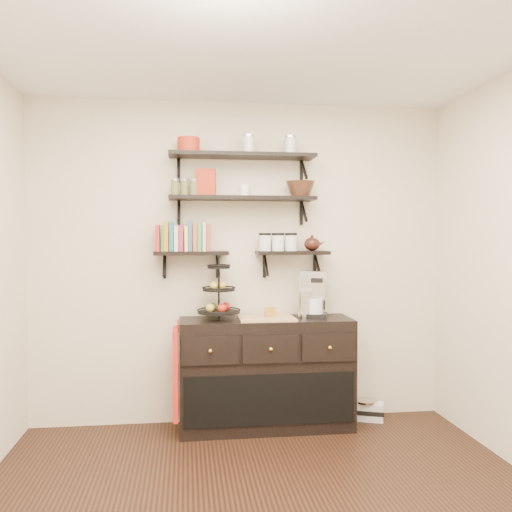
% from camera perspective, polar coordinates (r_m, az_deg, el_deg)
% --- Properties ---
extents(ceiling, '(3.50, 3.50, 0.02)m').
position_cam_1_polar(ceiling, '(3.08, 1.96, 23.59)').
color(ceiling, white).
rests_on(ceiling, back_wall).
extents(back_wall, '(3.50, 0.02, 2.70)m').
position_cam_1_polar(back_wall, '(4.61, -1.61, -0.68)').
color(back_wall, silver).
rests_on(back_wall, ground).
extents(shelf_top, '(1.20, 0.27, 0.23)m').
position_cam_1_polar(shelf_top, '(4.52, -1.45, 10.48)').
color(shelf_top, black).
rests_on(shelf_top, back_wall).
extents(shelf_mid, '(1.20, 0.27, 0.23)m').
position_cam_1_polar(shelf_mid, '(4.48, -1.44, 6.05)').
color(shelf_mid, black).
rests_on(shelf_mid, back_wall).
extents(shelf_low_left, '(0.60, 0.25, 0.23)m').
position_cam_1_polar(shelf_low_left, '(4.46, -6.83, 0.22)').
color(shelf_low_left, black).
rests_on(shelf_low_left, back_wall).
extents(shelf_low_right, '(0.60, 0.25, 0.23)m').
position_cam_1_polar(shelf_low_right, '(4.55, 3.81, 0.27)').
color(shelf_low_right, black).
rests_on(shelf_low_right, back_wall).
extents(cookbooks, '(0.43, 0.15, 0.26)m').
position_cam_1_polar(cookbooks, '(4.46, -7.51, 1.98)').
color(cookbooks, '#AF2629').
rests_on(cookbooks, shelf_low_left).
extents(glass_canisters, '(0.32, 0.10, 0.13)m').
position_cam_1_polar(glass_canisters, '(4.52, 2.33, 1.36)').
color(glass_canisters, silver).
rests_on(glass_canisters, shelf_low_right).
extents(sideboard, '(1.40, 0.50, 0.92)m').
position_cam_1_polar(sideboard, '(4.53, 1.06, -12.22)').
color(sideboard, black).
rests_on(sideboard, floor).
extents(fruit_stand, '(0.34, 0.34, 0.50)m').
position_cam_1_polar(fruit_stand, '(4.38, -3.90, -4.45)').
color(fruit_stand, black).
rests_on(fruit_stand, sideboard).
extents(candle, '(0.08, 0.08, 0.08)m').
position_cam_1_polar(candle, '(4.44, 1.48, -5.89)').
color(candle, olive).
rests_on(candle, sideboard).
extents(coffee_maker, '(0.26, 0.26, 0.39)m').
position_cam_1_polar(coffee_maker, '(4.52, 6.05, -4.11)').
color(coffee_maker, black).
rests_on(coffee_maker, sideboard).
extents(thermal_carafe, '(0.11, 0.11, 0.22)m').
position_cam_1_polar(thermal_carafe, '(4.46, 5.12, -5.15)').
color(thermal_carafe, silver).
rests_on(thermal_carafe, sideboard).
extents(apron, '(0.04, 0.30, 0.70)m').
position_cam_1_polar(apron, '(4.38, -8.45, -12.10)').
color(apron, '#AA2012').
rests_on(apron, sideboard).
extents(radio, '(0.32, 0.25, 0.17)m').
position_cam_1_polar(radio, '(4.91, 11.53, -15.59)').
color(radio, silver).
rests_on(radio, floor).
extents(recipe_box, '(0.17, 0.09, 0.22)m').
position_cam_1_polar(recipe_box, '(4.47, -5.31, 7.70)').
color(recipe_box, '#AB2913').
rests_on(recipe_box, shelf_mid).
extents(walnut_bowl, '(0.24, 0.24, 0.13)m').
position_cam_1_polar(walnut_bowl, '(4.56, 4.68, 7.02)').
color(walnut_bowl, black).
rests_on(walnut_bowl, shelf_mid).
extents(ramekins, '(0.09, 0.09, 0.10)m').
position_cam_1_polar(ramekins, '(4.49, -1.22, 6.90)').
color(ramekins, white).
rests_on(ramekins, shelf_mid).
extents(teapot, '(0.20, 0.17, 0.14)m').
position_cam_1_polar(teapot, '(4.58, 5.93, 1.39)').
color(teapot, black).
rests_on(teapot, shelf_low_right).
extents(red_pot, '(0.18, 0.18, 0.12)m').
position_cam_1_polar(red_pot, '(4.51, -7.11, 11.50)').
color(red_pot, '#AB2913').
rests_on(red_pot, shelf_top).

